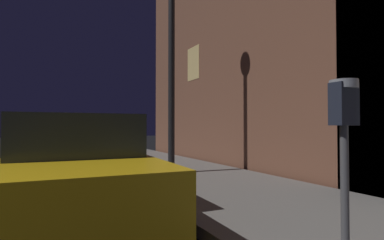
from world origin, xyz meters
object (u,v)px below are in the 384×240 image
(parking_meter, at_px, (344,130))
(car_green, at_px, (51,137))
(street_lamp, at_px, (172,25))
(car_black, at_px, (56,143))
(car_yellow_cab, at_px, (76,166))

(parking_meter, bearing_deg, car_green, 95.18)
(street_lamp, bearing_deg, car_black, 117.38)
(parking_meter, xyz_separation_m, car_green, (-1.45, 16.01, -0.53))
(car_black, xyz_separation_m, street_lamp, (2.39, -4.61, 3.07))
(car_yellow_cab, relative_size, street_lamp, 0.84)
(car_green, height_order, street_lamp, street_lamp)
(car_yellow_cab, height_order, car_green, same)
(car_yellow_cab, distance_m, car_green, 12.77)
(car_black, height_order, car_green, same)
(parking_meter, distance_m, street_lamp, 5.99)
(parking_meter, bearing_deg, street_lamp, 80.06)
(car_yellow_cab, bearing_deg, street_lamp, 41.30)
(parking_meter, height_order, car_black, parking_meter)
(car_yellow_cab, relative_size, car_black, 1.09)
(car_yellow_cab, bearing_deg, parking_meter, -65.89)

